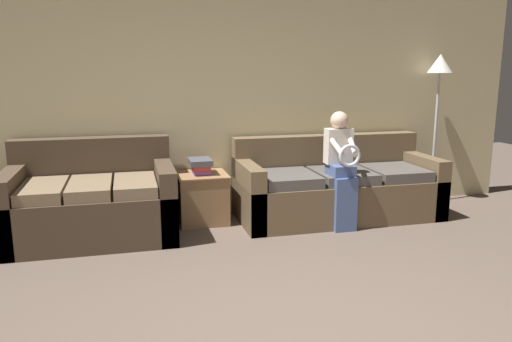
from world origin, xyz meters
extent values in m
cube|color=#C6B789|center=(0.00, 3.21, 1.27)|extent=(7.18, 0.06, 2.55)
cube|color=brown|center=(1.24, 2.69, 0.22)|extent=(2.17, 0.90, 0.43)
cube|color=brown|center=(1.24, 3.04, 0.65)|extent=(2.17, 0.20, 0.43)
cube|color=brown|center=(0.24, 2.69, 0.33)|extent=(0.16, 0.90, 0.65)
cube|color=brown|center=(2.24, 2.69, 0.33)|extent=(0.16, 0.90, 0.65)
cube|color=#514C47|center=(0.63, 2.59, 0.49)|extent=(0.58, 0.66, 0.11)
cube|color=#514C47|center=(1.24, 2.59, 0.49)|extent=(0.58, 0.66, 0.11)
cube|color=#514C47|center=(1.86, 2.59, 0.49)|extent=(0.58, 0.66, 0.11)
cube|color=#473828|center=(-1.30, 2.65, 0.23)|extent=(1.54, 0.99, 0.46)
cube|color=#473828|center=(-1.30, 3.05, 0.69)|extent=(1.54, 0.20, 0.46)
cube|color=#473828|center=(-1.99, 2.65, 0.35)|extent=(0.16, 0.99, 0.69)
cube|color=#473828|center=(-0.61, 2.65, 0.35)|extent=(0.16, 0.99, 0.69)
cube|color=#7A664C|center=(-1.71, 2.55, 0.52)|extent=(0.38, 0.75, 0.11)
cube|color=#7A664C|center=(-1.30, 2.55, 0.52)|extent=(0.38, 0.75, 0.11)
cube|color=#7A664C|center=(-0.90, 2.55, 0.52)|extent=(0.38, 0.75, 0.11)
cube|color=#475B8E|center=(1.12, 2.24, 0.27)|extent=(0.23, 0.10, 0.54)
cube|color=#475B8E|center=(1.12, 2.38, 0.60)|extent=(0.23, 0.28, 0.11)
cube|color=silver|center=(1.12, 2.45, 0.83)|extent=(0.27, 0.14, 0.36)
sphere|color=beige|center=(1.12, 2.45, 1.09)|extent=(0.18, 0.18, 0.18)
torus|color=silver|center=(1.12, 2.18, 0.78)|extent=(0.23, 0.04, 0.23)
cylinder|color=silver|center=(1.03, 2.32, 0.86)|extent=(0.10, 0.30, 0.21)
cylinder|color=silver|center=(1.21, 2.32, 0.86)|extent=(0.10, 0.30, 0.21)
cube|color=olive|center=(-0.21, 2.91, 0.26)|extent=(0.50, 0.50, 0.52)
cube|color=#9A724A|center=(-0.21, 2.91, 0.51)|extent=(0.52, 0.52, 0.02)
cube|color=#7A4284|center=(-0.21, 2.92, 0.55)|extent=(0.18, 0.26, 0.06)
cube|color=#BC3833|center=(-0.22, 2.91, 0.60)|extent=(0.17, 0.30, 0.04)
cube|color=#4C4C56|center=(-0.23, 2.91, 0.65)|extent=(0.23, 0.31, 0.06)
cylinder|color=#2D2B28|center=(2.60, 2.99, 0.01)|extent=(0.26, 0.26, 0.02)
cylinder|color=#B7B7BC|center=(2.60, 2.99, 0.79)|extent=(0.03, 0.03, 1.53)
cone|color=silver|center=(2.60, 2.99, 1.66)|extent=(0.28, 0.28, 0.21)
camera|label=1|loc=(-0.94, -2.17, 1.61)|focal=35.00mm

